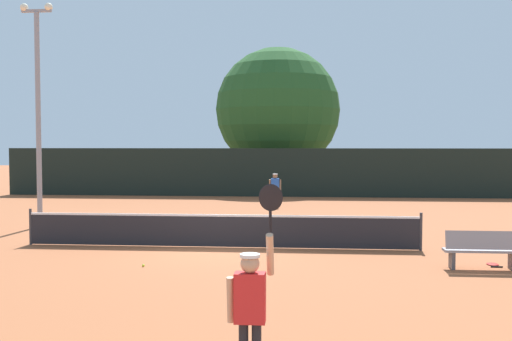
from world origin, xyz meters
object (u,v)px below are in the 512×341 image
object	(u,v)px
player_receiving	(275,187)
parked_car_near	(157,175)
player_serving	(251,300)
large_tree	(278,110)
spare_racket	(493,264)
light_pole	(38,100)
courtside_bench	(483,250)
parked_car_mid	(304,176)
tennis_ball	(143,265)

from	to	relation	value
player_receiving	parked_car_near	size ratio (longest dim) A/B	0.37
player_serving	large_tree	xyz separation A→B (m)	(-1.24, 31.79, 4.12)
spare_racket	light_pole	xyz separation A→B (m)	(-14.22, 5.45, 4.54)
light_pole	large_tree	xyz separation A→B (m)	(7.69, 18.57, 0.67)
player_receiving	courtside_bench	xyz separation A→B (m)	(5.66, -13.16, -0.49)
player_receiving	spare_racket	bearing A→B (deg)	115.79
player_serving	light_pole	distance (m)	16.32
player_serving	parked_car_near	distance (m)	34.97
player_serving	parked_car_mid	world-z (taller)	player_serving
player_receiving	player_serving	bearing A→B (deg)	92.23
player_serving	spare_racket	world-z (taller)	player_serving
tennis_ball	large_tree	size ratio (longest dim) A/B	0.01
large_tree	parked_car_near	world-z (taller)	large_tree
spare_racket	light_pole	world-z (taller)	light_pole
spare_racket	courtside_bench	size ratio (longest dim) A/B	0.29
parked_car_mid	tennis_ball	bearing A→B (deg)	-97.90
large_tree	tennis_ball	bearing A→B (deg)	-94.71
large_tree	parked_car_near	xyz separation A→B (m)	(-8.64, 1.75, -4.46)
spare_racket	parked_car_near	size ratio (longest dim) A/B	0.12
parked_car_near	player_serving	bearing A→B (deg)	-78.36
player_serving	parked_car_near	size ratio (longest dim) A/B	0.58
player_serving	large_tree	world-z (taller)	large_tree
player_serving	parked_car_near	xyz separation A→B (m)	(-9.88, 33.54, -0.33)
player_serving	player_receiving	bearing A→B (deg)	92.23
courtside_bench	large_tree	xyz separation A→B (m)	(-6.11, 24.59, 4.75)
spare_racket	light_pole	distance (m)	15.89
light_pole	parked_car_near	bearing A→B (deg)	92.68
parked_car_near	large_tree	bearing A→B (deg)	-16.25
spare_racket	large_tree	xyz separation A→B (m)	(-6.53, 24.02, 5.21)
player_receiving	courtside_bench	world-z (taller)	player_receiving
spare_racket	light_pole	bearing A→B (deg)	159.02
large_tree	parked_car_near	bearing A→B (deg)	168.53
tennis_ball	spare_racket	world-z (taller)	tennis_ball
tennis_ball	courtside_bench	size ratio (longest dim) A/B	0.04
player_receiving	light_pole	bearing A→B (deg)	41.25
player_serving	light_pole	xyz separation A→B (m)	(-8.93, 13.22, 3.45)
player_serving	courtside_bench	size ratio (longest dim) A/B	1.40
courtside_bench	parked_car_mid	distance (m)	26.63
courtside_bench	parked_car_near	xyz separation A→B (m)	(-14.75, 26.34, 0.30)
player_receiving	tennis_ball	bearing A→B (deg)	79.51
tennis_ball	light_pole	xyz separation A→B (m)	(-5.63, 6.39, 4.53)
large_tree	light_pole	bearing A→B (deg)	-112.49
player_receiving	courtside_bench	distance (m)	14.33
light_pole	parked_car_near	world-z (taller)	light_pole
parked_car_mid	light_pole	bearing A→B (deg)	-114.76
spare_racket	large_tree	bearing A→B (deg)	105.21
player_receiving	parked_car_near	bearing A→B (deg)	-55.43
light_pole	player_serving	bearing A→B (deg)	-55.96
tennis_ball	courtside_bench	world-z (taller)	courtside_bench
player_serving	tennis_ball	world-z (taller)	player_serving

